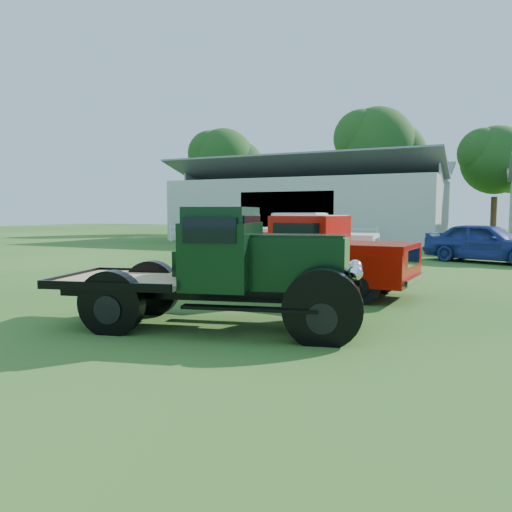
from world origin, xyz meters
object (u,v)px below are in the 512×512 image
at_px(misc_car_blue, 486,243).
at_px(vintage_flatbed, 217,268).
at_px(red_pickup, 307,254).
at_px(white_pickup, 297,244).

bearing_deg(misc_car_blue, vintage_flatbed, -175.34).
relative_size(red_pickup, white_pickup, 1.01).
bearing_deg(misc_car_blue, white_pickup, 160.20).
xyz_separation_m(vintage_flatbed, white_pickup, (-1.42, 7.80, -0.07)).
bearing_deg(vintage_flatbed, red_pickup, 73.84).
distance_m(vintage_flatbed, white_pickup, 7.93).
bearing_deg(vintage_flatbed, misc_car_blue, 60.00).
relative_size(vintage_flatbed, white_pickup, 1.00).
height_order(white_pickup, misc_car_blue, white_pickup).
height_order(red_pickup, misc_car_blue, red_pickup).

